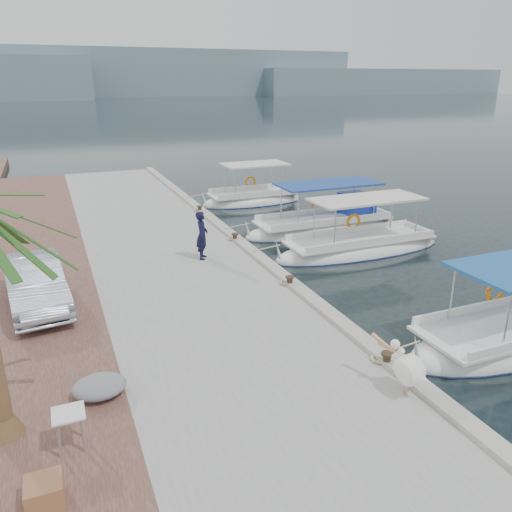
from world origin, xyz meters
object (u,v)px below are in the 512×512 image
at_px(fisherman, 202,235).
at_px(parked_car, 35,283).
at_px(fishing_caique_c, 359,249).
at_px(pelican, 407,368).
at_px(fishing_caique_e, 252,201).
at_px(fishing_caique_d, 325,227).

bearing_deg(fisherman, parked_car, 133.08).
relative_size(fishing_caique_c, fisherman, 4.33).
bearing_deg(pelican, parked_car, 133.40).
xyz_separation_m(fishing_caique_c, parked_car, (-12.06, -1.69, 1.07)).
bearing_deg(fishing_caique_c, fishing_caique_e, 94.82).
relative_size(fisherman, parked_car, 0.41).
height_order(pelican, parked_car, parked_car).
relative_size(fishing_caique_d, pelican, 5.66).
height_order(fishing_caique_d, fishing_caique_e, same).
bearing_deg(fishing_caique_c, fisherman, 176.81).
distance_m(fishing_caique_e, parked_car, 15.98).
height_order(fisherman, parked_car, fisherman).
bearing_deg(fishing_caique_e, parked_car, -134.87).
xyz_separation_m(fishing_caique_e, parked_car, (-11.24, -11.30, 1.07)).
bearing_deg(pelican, fishing_caique_e, 77.45).
bearing_deg(fishing_caique_c, parked_car, -172.03).
bearing_deg(pelican, fisherman, 99.08).
xyz_separation_m(fishing_caique_d, fisherman, (-6.74, -2.85, 1.19)).
bearing_deg(parked_car, fishing_caique_c, 1.56).
distance_m(fishing_caique_e, pelican, 19.25).
xyz_separation_m(fishing_caique_e, fisherman, (-5.70, -9.25, 1.25)).
height_order(fishing_caique_e, fisherman, fisherman).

